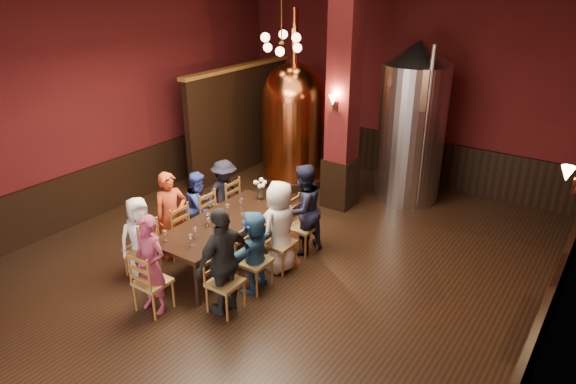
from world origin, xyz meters
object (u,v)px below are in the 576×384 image
Objects in this scene: person_2 at (200,207)px; steel_vessel at (412,123)px; person_1 at (171,216)px; rose_vase at (260,186)px; person_0 at (140,237)px; dining_table at (225,224)px; copper_kettle at (294,122)px.

person_2 is 4.55m from steel_vessel.
steel_vessel is (2.21, 4.51, 0.87)m from person_1.
person_2 reaches higher than rose_vase.
person_0 is 5.71m from steel_vessel.
person_2 is (-0.86, 0.32, -0.04)m from dining_table.
copper_kettle reaches higher than person_2.
dining_table is at bearing -47.03° from person_1.
dining_table is at bearing -86.98° from rose_vase.
person_2 is 3.36× the size of rose_vase.
steel_vessel is at bearing 70.95° from dining_table.
person_0 is 2.19m from rose_vase.
person_2 is 0.35× the size of copper_kettle.
person_0 is at bearing -112.98° from steel_vessel.
person_2 is 3.39m from copper_kettle.
person_1 is (-0.84, -0.34, 0.06)m from dining_table.
person_0 reaches higher than person_2.
person_1 is at bearing -158.78° from dining_table.
person_1 is at bearing 20.77° from person_0.
copper_kettle is 1.16× the size of steel_vessel.
person_2 is at bearing -139.60° from rose_vase.
dining_table is 0.65× the size of copper_kettle.
steel_vessel reaches higher than person_0.
person_0 is 4.69m from copper_kettle.
steel_vessel is 8.38× the size of rose_vase.
person_1 is 0.46× the size of steel_vessel.
person_2 is 1.11m from rose_vase.
steel_vessel is at bearing -5.27° from person_1.
person_1 is 1.58m from rose_vase.
person_0 is at bearing -86.57° from copper_kettle.
dining_table is 4.48m from steel_vessel.
person_1 is 3.88× the size of rose_vase.
copper_kettle is (-0.26, 3.30, 0.72)m from person_2.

